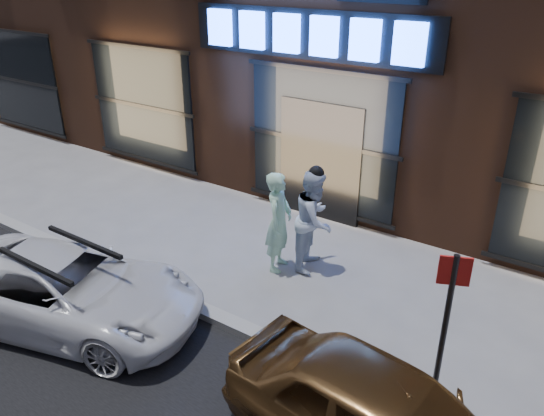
{
  "coord_description": "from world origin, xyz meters",
  "views": [
    {
      "loc": [
        4.79,
        -4.83,
        4.9
      ],
      "look_at": [
        0.42,
        1.6,
        1.2
      ],
      "focal_mm": 35.0,
      "sensor_mm": 36.0,
      "label": 1
    }
  ],
  "objects_px": {
    "man_cap": "(314,220)",
    "sign_post": "(446,321)",
    "white_suv": "(67,290)",
    "man_bowtie": "(279,222)"
  },
  "relations": [
    {
      "from": "man_cap",
      "to": "sign_post",
      "type": "xyz_separation_m",
      "value": [
        2.82,
        -2.03,
        0.4
      ]
    },
    {
      "from": "white_suv",
      "to": "sign_post",
      "type": "height_order",
      "value": "sign_post"
    },
    {
      "from": "man_bowtie",
      "to": "sign_post",
      "type": "bearing_deg",
      "value": -131.02
    },
    {
      "from": "sign_post",
      "to": "white_suv",
      "type": "bearing_deg",
      "value": 171.94
    },
    {
      "from": "white_suv",
      "to": "sign_post",
      "type": "distance_m",
      "value": 5.2
    },
    {
      "from": "sign_post",
      "to": "man_cap",
      "type": "bearing_deg",
      "value": 121.09
    },
    {
      "from": "white_suv",
      "to": "man_bowtie",
      "type": "bearing_deg",
      "value": -45.95
    },
    {
      "from": "man_bowtie",
      "to": "man_cap",
      "type": "bearing_deg",
      "value": -63.45
    },
    {
      "from": "man_bowtie",
      "to": "white_suv",
      "type": "distance_m",
      "value": 3.44
    },
    {
      "from": "man_cap",
      "to": "sign_post",
      "type": "bearing_deg",
      "value": -137.53
    }
  ]
}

